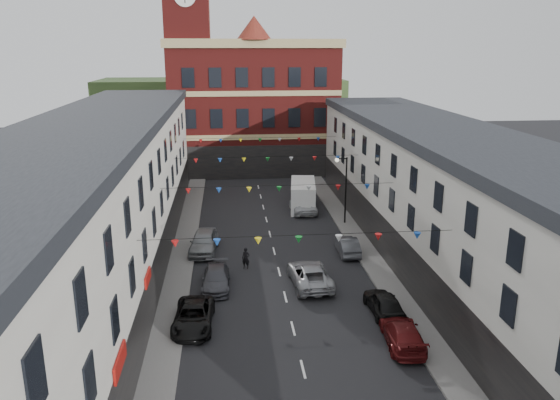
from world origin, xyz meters
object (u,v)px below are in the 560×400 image
object	(u,v)px
car_right_d	(384,303)
car_left_e	(204,242)
car_right_e	(347,245)
white_van	(303,195)
car_right_f	(303,206)
moving_car	(310,274)
car_left_c	(193,316)
car_right_c	(403,333)
pedestrian	(246,258)
street_lamp	(343,181)
car_left_d	(216,278)

from	to	relation	value
car_right_d	car_left_e	bearing A→B (deg)	-48.35
car_right_e	white_van	xyz separation A→B (m)	(-1.65, 12.31, 0.65)
car_right_f	moving_car	bearing A→B (deg)	81.51
car_left_c	car_right_e	size ratio (longest dim) A/B	1.16
car_right_c	car_right_f	size ratio (longest dim) A/B	0.97
car_right_c	pedestrian	bearing A→B (deg)	-50.18
street_lamp	car_right_e	distance (m)	7.82
car_right_e	moving_car	bearing A→B (deg)	55.99
car_left_c	car_left_d	world-z (taller)	car_left_c
car_right_d	car_left_c	bearing A→B (deg)	-0.02
car_left_c	white_van	distance (m)	24.41
car_left_d	car_right_c	size ratio (longest dim) A/B	0.98
street_lamp	car_right_d	xyz separation A→B (m)	(-1.05, -16.80, -3.22)
car_left_c	pedestrian	bearing A→B (deg)	71.00
car_left_d	car_left_e	size ratio (longest dim) A/B	0.90
car_left_e	car_right_c	distance (m)	18.19
car_right_c	pedestrian	size ratio (longest dim) A/B	2.91
car_right_e	moving_car	xyz separation A→B (m)	(-3.65, -5.31, 0.07)
car_left_e	car_right_e	xyz separation A→B (m)	(10.78, -1.40, -0.17)
car_left_c	car_right_e	distance (m)	15.00
car_left_d	car_right_d	distance (m)	10.86
moving_car	car_right_e	bearing A→B (deg)	-127.63
car_left_e	moving_car	distance (m)	9.79
car_right_f	pedestrian	distance (m)	14.39
car_right_f	car_right_c	bearing A→B (deg)	92.31
car_left_c	car_right_f	bearing A→B (deg)	69.54
car_right_c	car_right_d	world-z (taller)	car_right_d
car_left_e	car_right_f	bearing A→B (deg)	52.45
car_right_c	pedestrian	world-z (taller)	pedestrian
car_left_e	car_left_c	bearing A→B (deg)	-85.41
car_left_c	car_left_d	distance (m)	5.24
car_right_e	pedestrian	distance (m)	8.03
white_van	street_lamp	bearing A→B (deg)	-55.18
car_right_f	white_van	distance (m)	1.51
car_left_e	car_right_c	world-z (taller)	car_left_e
car_right_d	white_van	distance (m)	22.16
car_right_f	car_left_d	bearing A→B (deg)	61.66
car_left_e	moving_car	world-z (taller)	car_left_e
car_right_d	white_van	xyz separation A→B (m)	(-1.70, 22.09, 0.62)
car_right_c	street_lamp	bearing A→B (deg)	-88.24
car_left_c	car_right_e	world-z (taller)	car_right_e
car_left_e	moving_car	xyz separation A→B (m)	(7.13, -6.71, -0.10)
car_left_c	car_left_e	distance (m)	11.64
street_lamp	car_left_d	world-z (taller)	street_lamp
street_lamp	car_right_f	distance (m)	5.91
pedestrian	moving_car	bearing A→B (deg)	-18.33
pedestrian	white_van	bearing A→B (deg)	86.61
car_left_c	car_right_d	world-z (taller)	car_right_d
car_left_e	car_right_d	xyz separation A→B (m)	(10.83, -11.17, -0.14)
car_right_c	car_right_e	bearing A→B (deg)	-85.07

